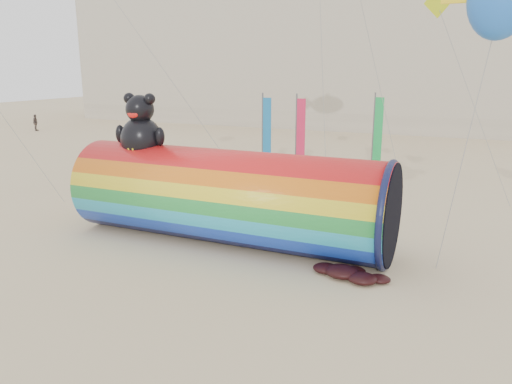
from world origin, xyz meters
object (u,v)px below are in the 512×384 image
at_px(kite_handler, 359,236).
at_px(fabric_bundle, 348,273).
at_px(hotel_building, 313,37).
at_px(windsock_assembly, 228,194).

height_order(kite_handler, fabric_bundle, kite_handler).
distance_m(hotel_building, fabric_bundle, 49.02).
relative_size(windsock_assembly, fabric_bundle, 4.85).
distance_m(windsock_assembly, kite_handler, 5.28).
relative_size(hotel_building, windsock_assembly, 4.75).
bearing_deg(hotel_building, windsock_assembly, -75.98).
xyz_separation_m(hotel_building, kite_handler, (16.04, -43.29, -9.45)).
bearing_deg(kite_handler, fabric_bundle, 93.08).
xyz_separation_m(windsock_assembly, fabric_bundle, (5.29, -1.58, -1.77)).
relative_size(windsock_assembly, kite_handler, 7.41).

